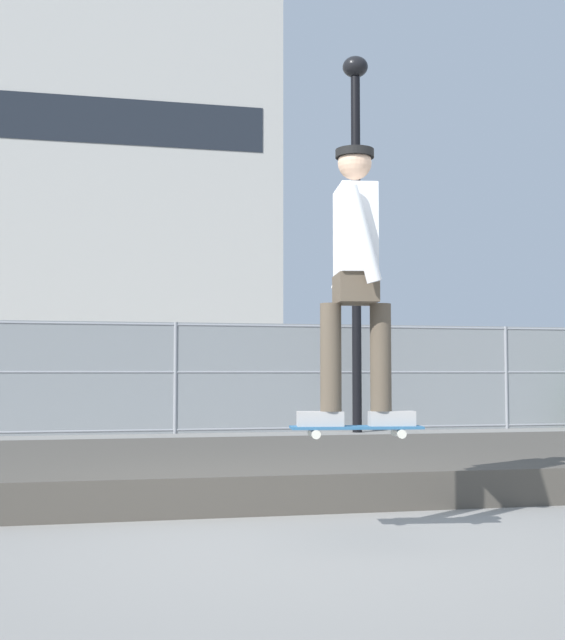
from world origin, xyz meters
TOP-DOWN VIEW (x-y plane):
  - ground_plane at (0.00, 0.00)m, footprint 120.00×120.00m
  - gravel_berm at (0.00, 2.75)m, footprint 15.03×3.68m
  - skateboard at (0.27, -0.00)m, footprint 0.82×0.30m
  - skater at (0.27, -0.00)m, footprint 0.73×0.61m
  - chain_fence at (0.00, 9.19)m, footprint 24.03×0.06m
  - street_lamp at (3.04, 8.82)m, footprint 0.44×0.44m
  - library_building at (-6.00, 47.57)m, footprint 29.43×14.59m

SIDE VIEW (x-z plane):
  - ground_plane at x=0.00m, z-range 0.00..0.00m
  - gravel_berm at x=0.00m, z-range 0.00..0.28m
  - skateboard at x=0.27m, z-range 0.63..0.70m
  - chain_fence at x=0.00m, z-range 0.01..1.86m
  - skater at x=0.27m, z-range 0.80..2.52m
  - street_lamp at x=3.04m, z-range 0.82..7.32m
  - library_building at x=-6.00m, z-range 0.00..23.32m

